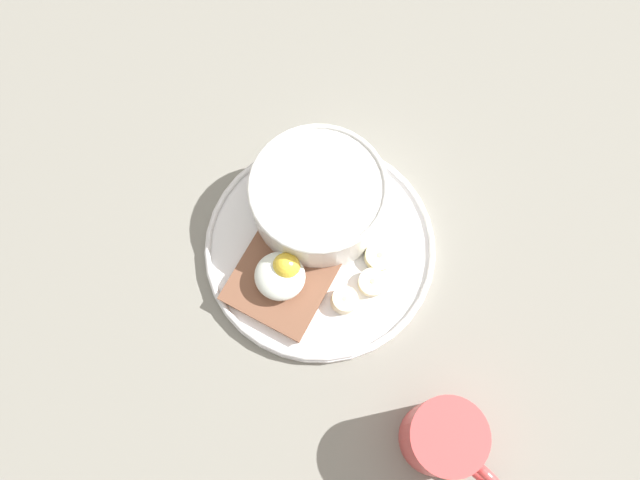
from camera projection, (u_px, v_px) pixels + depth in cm
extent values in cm
cube|color=gray|center=(320.00, 252.00, 69.78)|extent=(120.00, 120.00, 2.00)
cylinder|color=white|center=(320.00, 247.00, 68.36)|extent=(25.19, 25.19, 1.00)
torus|color=white|center=(320.00, 245.00, 67.60)|extent=(24.99, 24.99, 0.60)
cylinder|color=white|center=(318.00, 199.00, 66.27)|extent=(14.27, 14.27, 6.33)
torus|color=white|center=(318.00, 187.00, 63.28)|extent=(14.47, 14.47, 0.60)
cylinder|color=#D7B58E|center=(318.00, 201.00, 66.75)|extent=(12.87, 12.87, 4.91)
ellipsoid|color=#D7B58E|center=(318.00, 192.00, 64.62)|extent=(12.23, 12.23, 1.20)
ellipsoid|color=#956850|center=(333.00, 200.00, 63.94)|extent=(1.51, 1.95, 0.74)
ellipsoid|color=#C1BE8F|center=(344.00, 203.00, 63.95)|extent=(1.28, 0.90, 0.52)
ellipsoid|color=#CCAD8C|center=(322.00, 186.00, 64.42)|extent=(1.64, 2.07, 0.77)
cube|color=brown|center=(281.00, 280.00, 65.47)|extent=(10.06, 10.06, 0.30)
cube|color=#AB6E50|center=(281.00, 281.00, 65.96)|extent=(9.86, 9.86, 1.23)
ellipsoid|color=white|center=(280.00, 276.00, 64.03)|extent=(5.32, 5.18, 2.85)
sphere|color=yellow|center=(286.00, 266.00, 63.47)|extent=(2.89, 2.89, 2.89)
cylinder|color=#F6E6BA|center=(372.00, 283.00, 65.93)|extent=(3.58, 3.54, 1.28)
cylinder|color=#C0B491|center=(373.00, 281.00, 65.39)|extent=(0.64, 0.64, 0.14)
cylinder|color=beige|center=(344.00, 300.00, 65.18)|extent=(4.02, 4.05, 1.69)
cylinder|color=#BBAD8A|center=(345.00, 299.00, 64.60)|extent=(0.71, 0.72, 0.21)
cylinder|color=beige|center=(379.00, 256.00, 66.90)|extent=(4.02, 3.95, 1.35)
cylinder|color=#BBB483|center=(380.00, 255.00, 66.45)|extent=(0.72, 0.71, 0.19)
cylinder|color=#E24A4A|center=(442.00, 438.00, 58.34)|extent=(7.13, 7.13, 8.47)
cylinder|color=#3A1E12|center=(448.00, 437.00, 55.29)|extent=(6.06, 6.06, 0.40)
torus|color=#E24A4A|center=(481.00, 473.00, 56.92)|extent=(4.83, 2.07, 4.73)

